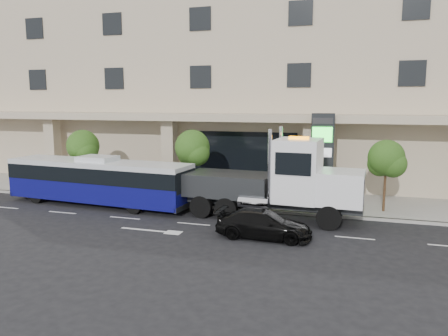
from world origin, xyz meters
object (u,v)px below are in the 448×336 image
(city_bus, at_px, (98,180))
(signage_pylon, at_px, (322,157))
(tow_truck, at_px, (280,182))
(black_sedan, at_px, (264,224))

(city_bus, distance_m, signage_pylon, 13.68)
(city_bus, xyz_separation_m, tow_truck, (11.11, -0.01, 0.49))
(city_bus, distance_m, black_sedan, 11.54)
(tow_truck, bearing_deg, black_sedan, -89.31)
(city_bus, bearing_deg, signage_pylon, 22.82)
(signage_pylon, bearing_deg, black_sedan, -112.39)
(city_bus, bearing_deg, black_sedan, -12.86)
(black_sedan, relative_size, signage_pylon, 0.82)
(tow_truck, height_order, black_sedan, tow_truck)
(tow_truck, xyz_separation_m, signage_pylon, (1.83, 4.26, 0.89))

